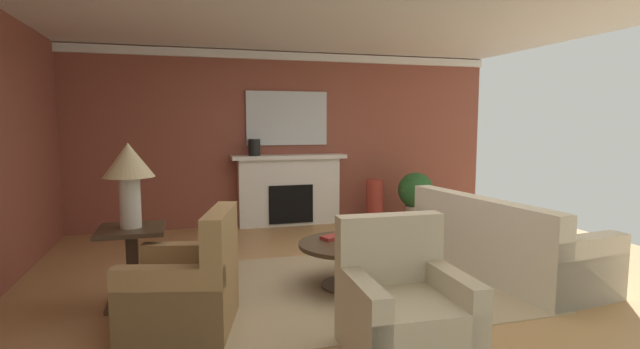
{
  "coord_description": "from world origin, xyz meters",
  "views": [
    {
      "loc": [
        -1.55,
        -4.38,
        1.63
      ],
      "look_at": [
        0.02,
        1.07,
        1.0
      ],
      "focal_mm": 26.66,
      "sensor_mm": 36.0,
      "label": 1
    }
  ],
  "objects_px": {
    "side_table": "(133,261)",
    "potted_plant": "(416,194)",
    "fireplace": "(289,192)",
    "vase_mantel_left": "(254,147)",
    "mantel_mirror": "(287,118)",
    "sofa": "(501,247)",
    "coffee_table": "(349,254)",
    "vase_tall_corner": "(375,202)",
    "armchair_facing_fireplace": "(404,313)",
    "armchair_near_window": "(186,290)",
    "table_lamp": "(129,168)"
  },
  "relations": [
    {
      "from": "mantel_mirror",
      "to": "side_table",
      "type": "height_order",
      "value": "mantel_mirror"
    },
    {
      "from": "armchair_facing_fireplace",
      "to": "vase_mantel_left",
      "type": "distance_m",
      "value": 4.47
    },
    {
      "from": "sofa",
      "to": "table_lamp",
      "type": "distance_m",
      "value": 3.83
    },
    {
      "from": "vase_tall_corner",
      "to": "side_table",
      "type": "bearing_deg",
      "value": -142.86
    },
    {
      "from": "side_table",
      "to": "table_lamp",
      "type": "bearing_deg",
      "value": -90.0
    },
    {
      "from": "vase_mantel_left",
      "to": "vase_tall_corner",
      "type": "height_order",
      "value": "vase_mantel_left"
    },
    {
      "from": "sofa",
      "to": "coffee_table",
      "type": "xyz_separation_m",
      "value": [
        -1.71,
        0.07,
        0.04
      ]
    },
    {
      "from": "armchair_near_window",
      "to": "vase_tall_corner",
      "type": "xyz_separation_m",
      "value": [
        2.94,
        3.22,
        0.05
      ]
    },
    {
      "from": "vase_mantel_left",
      "to": "potted_plant",
      "type": "relative_size",
      "value": 0.31
    },
    {
      "from": "fireplace",
      "to": "coffee_table",
      "type": "distance_m",
      "value": 2.99
    },
    {
      "from": "armchair_near_window",
      "to": "coffee_table",
      "type": "xyz_separation_m",
      "value": [
        1.55,
        0.53,
        0.03
      ]
    },
    {
      "from": "mantel_mirror",
      "to": "vase_tall_corner",
      "type": "relative_size",
      "value": 1.82
    },
    {
      "from": "armchair_facing_fireplace",
      "to": "side_table",
      "type": "distance_m",
      "value": 2.44
    },
    {
      "from": "mantel_mirror",
      "to": "potted_plant",
      "type": "distance_m",
      "value": 2.37
    },
    {
      "from": "fireplace",
      "to": "vase_mantel_left",
      "type": "xyz_separation_m",
      "value": [
        -0.55,
        -0.05,
        0.71
      ]
    },
    {
      "from": "armchair_near_window",
      "to": "sofa",
      "type": "bearing_deg",
      "value": 8.12
    },
    {
      "from": "potted_plant",
      "to": "sofa",
      "type": "bearing_deg",
      "value": -96.41
    },
    {
      "from": "mantel_mirror",
      "to": "armchair_near_window",
      "type": "bearing_deg",
      "value": -113.81
    },
    {
      "from": "fireplace",
      "to": "armchair_facing_fireplace",
      "type": "distance_m",
      "value": 4.41
    },
    {
      "from": "mantel_mirror",
      "to": "armchair_facing_fireplace",
      "type": "distance_m",
      "value": 4.73
    },
    {
      "from": "potted_plant",
      "to": "vase_tall_corner",
      "type": "bearing_deg",
      "value": 158.65
    },
    {
      "from": "potted_plant",
      "to": "armchair_near_window",
      "type": "bearing_deg",
      "value": -139.91
    },
    {
      "from": "fireplace",
      "to": "potted_plant",
      "type": "distance_m",
      "value": 2.01
    },
    {
      "from": "fireplace",
      "to": "armchair_near_window",
      "type": "bearing_deg",
      "value": -114.53
    },
    {
      "from": "armchair_facing_fireplace",
      "to": "vase_tall_corner",
      "type": "relative_size",
      "value": 1.33
    },
    {
      "from": "fireplace",
      "to": "table_lamp",
      "type": "height_order",
      "value": "table_lamp"
    },
    {
      "from": "sofa",
      "to": "armchair_near_window",
      "type": "height_order",
      "value": "armchair_near_window"
    },
    {
      "from": "fireplace",
      "to": "sofa",
      "type": "height_order",
      "value": "fireplace"
    },
    {
      "from": "coffee_table",
      "to": "vase_tall_corner",
      "type": "distance_m",
      "value": 3.02
    },
    {
      "from": "coffee_table",
      "to": "side_table",
      "type": "height_order",
      "value": "side_table"
    },
    {
      "from": "side_table",
      "to": "vase_tall_corner",
      "type": "bearing_deg",
      "value": 37.14
    },
    {
      "from": "vase_tall_corner",
      "to": "armchair_facing_fireplace",
      "type": "bearing_deg",
      "value": -109.98
    },
    {
      "from": "mantel_mirror",
      "to": "potted_plant",
      "type": "relative_size",
      "value": 1.56
    },
    {
      "from": "side_table",
      "to": "mantel_mirror",
      "type": "bearing_deg",
      "value": 55.49
    },
    {
      "from": "coffee_table",
      "to": "side_table",
      "type": "distance_m",
      "value": 2.01
    },
    {
      "from": "side_table",
      "to": "vase_mantel_left",
      "type": "relative_size",
      "value": 2.74
    },
    {
      "from": "fireplace",
      "to": "sofa",
      "type": "relative_size",
      "value": 0.82
    },
    {
      "from": "fireplace",
      "to": "vase_tall_corner",
      "type": "height_order",
      "value": "fireplace"
    },
    {
      "from": "armchair_near_window",
      "to": "side_table",
      "type": "bearing_deg",
      "value": 124.92
    },
    {
      "from": "table_lamp",
      "to": "potted_plant",
      "type": "bearing_deg",
      "value": 30.32
    },
    {
      "from": "side_table",
      "to": "potted_plant",
      "type": "distance_m",
      "value": 4.63
    },
    {
      "from": "sofa",
      "to": "armchair_near_window",
      "type": "bearing_deg",
      "value": -171.88
    },
    {
      "from": "coffee_table",
      "to": "vase_mantel_left",
      "type": "height_order",
      "value": "vase_mantel_left"
    },
    {
      "from": "mantel_mirror",
      "to": "armchair_facing_fireplace",
      "type": "xyz_separation_m",
      "value": [
        -0.15,
        -4.52,
        -1.38
      ]
    },
    {
      "from": "fireplace",
      "to": "side_table",
      "type": "height_order",
      "value": "fireplace"
    },
    {
      "from": "mantel_mirror",
      "to": "side_table",
      "type": "bearing_deg",
      "value": -124.51
    },
    {
      "from": "armchair_near_window",
      "to": "coffee_table",
      "type": "relative_size",
      "value": 0.97
    },
    {
      "from": "armchair_near_window",
      "to": "table_lamp",
      "type": "height_order",
      "value": "table_lamp"
    },
    {
      "from": "table_lamp",
      "to": "vase_mantel_left",
      "type": "relative_size",
      "value": 2.93
    },
    {
      "from": "sofa",
      "to": "vase_mantel_left",
      "type": "xyz_separation_m",
      "value": [
        -2.2,
        3.0,
        0.94
      ]
    }
  ]
}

